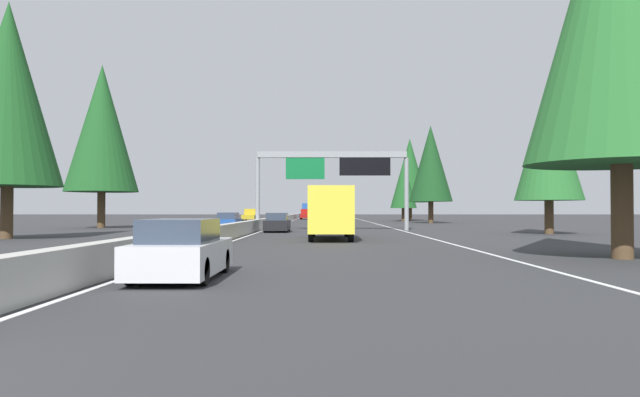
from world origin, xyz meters
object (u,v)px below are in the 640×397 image
conifer_right_near (549,141)px  conifer_right_mid (431,164)px  pickup_distant_a (306,214)px  sedan_far_center (326,217)px  oncoming_near (250,215)px  sedan_mid_left (182,251)px  box_truck_mid_center (330,211)px  conifer_right_distant (403,185)px  conifer_left_near (102,128)px  conifer_left_foreground (8,94)px  sign_gantry_overhead (334,168)px  sedan_mid_right (277,223)px  conifer_right_far (410,171)px  bus_distant_b (309,210)px  oncoming_far (229,222)px  minivan_near_center (325,213)px

conifer_right_near → conifer_right_mid: 34.81m
pickup_distant_a → sedan_far_center: bearing=-172.8°
oncoming_near → sedan_far_center: bearing=42.6°
sedan_mid_left → sedan_far_center: same height
box_truck_mid_center → sedan_far_center: (45.74, 0.14, -0.93)m
conifer_right_near → conifer_right_distant: 46.92m
box_truck_mid_center → conifer_right_near: size_ratio=0.79×
box_truck_mid_center → conifer_left_near: 31.31m
sedan_mid_left → conifer_left_foreground: conifer_left_foreground is taller
conifer_right_mid → sign_gantry_overhead: bearing=154.8°
conifer_right_distant → conifer_right_near: bearing=-175.2°
sedan_mid_right → conifer_left_near: size_ratio=0.28×
sign_gantry_overhead → conifer_left_near: bearing=73.0°
conifer_right_far → bus_distant_b: bearing=25.3°
sedan_far_center → oncoming_far: 29.73m
sedan_far_center → bus_distant_b: size_ratio=0.38×
bus_distant_b → conifer_right_mid: bearing=-162.6°
minivan_near_center → sedan_mid_right: 87.19m
sedan_mid_right → conifer_left_near: bearing=59.7°
conifer_left_near → oncoming_near: bearing=-14.4°
oncoming_far → sedan_mid_right: bearing=38.8°
minivan_near_center → conifer_left_foreground: bearing=169.2°
minivan_near_center → conifer_right_near: size_ratio=0.47×
oncoming_near → pickup_distant_a: bearing=150.7°
sedan_far_center → conifer_right_near: 41.54m
pickup_distant_a → conifer_right_distant: size_ratio=0.63×
conifer_right_far → box_truck_mid_center: bearing=167.6°
oncoming_far → oncoming_near: bearing=-175.5°
sign_gantry_overhead → minivan_near_center: (83.62, 0.62, -4.24)m
sign_gantry_overhead → conifer_right_distant: conifer_right_distant is taller
pickup_distant_a → minivan_near_center: bearing=-7.8°
conifer_right_mid → sedan_mid_left: bearing=164.4°
conifer_right_distant → sedan_far_center: bearing=126.7°
pickup_distant_a → oncoming_near: same height
sedan_mid_left → oncoming_near: size_ratio=0.79×
sign_gantry_overhead → minivan_near_center: bearing=0.4°
sign_gantry_overhead → conifer_right_near: 16.68m
conifer_right_far → conifer_left_near: conifer_left_near is taller
conifer_left_foreground → minivan_near_center: bearing=-10.8°
sedan_mid_left → box_truck_mid_center: size_ratio=0.52×
sign_gantry_overhead → conifer_right_far: size_ratio=0.96×
minivan_near_center → conifer_right_mid: bearing=-166.4°
bus_distant_b → pickup_distant_a: (-24.03, -0.15, -0.80)m
sedan_mid_left → sedan_far_center: 65.38m
pickup_distant_a → oncoming_far: size_ratio=1.27×
sedan_far_center → oncoming_near: 17.31m
box_truck_mid_center → conifer_left_foreground: conifer_left_foreground is taller
oncoming_near → minivan_near_center: bearing=163.7°
bus_distant_b → sedan_mid_right: bearing=179.9°
conifer_right_mid → box_truck_mid_center: bearing=162.5°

